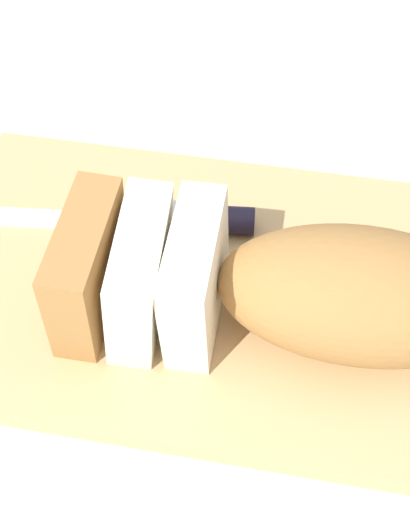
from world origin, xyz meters
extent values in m
plane|color=silver|center=(0.00, 0.00, 0.00)|extent=(3.00, 3.00, 0.00)
cube|color=tan|center=(0.00, 0.00, 0.01)|extent=(0.43, 0.28, 0.02)
ellipsoid|color=#A8753D|center=(-0.11, 0.02, 0.06)|extent=(0.20, 0.11, 0.09)
cube|color=#F2E8CC|center=(0.00, 0.03, 0.06)|extent=(0.04, 0.10, 0.09)
cube|color=#F2E8CC|center=(0.04, 0.04, 0.06)|extent=(0.05, 0.10, 0.09)
cube|color=#A8753D|center=(0.07, 0.04, 0.06)|extent=(0.04, 0.10, 0.09)
cube|color=silver|center=(0.13, -0.03, 0.02)|extent=(0.21, 0.05, 0.00)
cylinder|color=black|center=(0.00, -0.05, 0.03)|extent=(0.06, 0.03, 0.02)
cube|color=silver|center=(0.03, -0.05, 0.03)|extent=(0.02, 0.02, 0.02)
sphere|color=#996633|center=(0.03, -0.01, 0.02)|extent=(0.01, 0.01, 0.01)
sphere|color=#996633|center=(-0.05, 0.01, 0.02)|extent=(0.01, 0.01, 0.01)
sphere|color=#996633|center=(0.02, 0.03, 0.02)|extent=(0.00, 0.00, 0.00)
camera|label=1|loc=(-0.06, 0.29, 0.43)|focal=47.30mm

